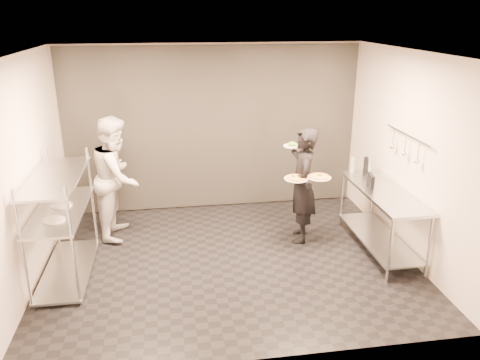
{
  "coord_description": "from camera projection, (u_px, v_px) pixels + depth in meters",
  "views": [
    {
      "loc": [
        -0.72,
        -5.7,
        3.28
      ],
      "look_at": [
        0.19,
        0.23,
        1.1
      ],
      "focal_mm": 35.0,
      "sensor_mm": 36.0,
      "label": 1
    }
  ],
  "objects": [
    {
      "name": "prep_counter",
      "position": [
        381.0,
        210.0,
        6.62
      ],
      "size": [
        0.6,
        1.8,
        0.92
      ],
      "color": "#B5B7BC",
      "rests_on": "ground"
    },
    {
      "name": "waiter",
      "position": [
        302.0,
        186.0,
        6.85
      ],
      "size": [
        0.54,
        0.7,
        1.72
      ],
      "primitive_type": "imported",
      "rotation": [
        0.0,
        0.0,
        -1.8
      ],
      "color": "black",
      "rests_on": "ground"
    },
    {
      "name": "pass_rack",
      "position": [
        62.0,
        220.0,
        5.95
      ],
      "size": [
        0.6,
        1.6,
        1.5
      ],
      "color": "#B5B7BC",
      "rests_on": "ground"
    },
    {
      "name": "chef",
      "position": [
        117.0,
        177.0,
        7.0
      ],
      "size": [
        0.8,
        0.98,
        1.85
      ],
      "primitive_type": "imported",
      "rotation": [
        0.0,
        0.0,
        1.45
      ],
      "color": "silver",
      "rests_on": "ground"
    },
    {
      "name": "pos_monitor",
      "position": [
        371.0,
        180.0,
        6.64
      ],
      "size": [
        0.09,
        0.25,
        0.18
      ],
      "primitive_type": "cube",
      "rotation": [
        0.0,
        0.0,
        -0.16
      ],
      "color": "black",
      "rests_on": "prep_counter"
    },
    {
      "name": "pizza_plate_far",
      "position": [
        319.0,
        177.0,
        6.59
      ],
      "size": [
        0.34,
        0.34,
        0.05
      ],
      "color": "silver",
      "rests_on": "waiter"
    },
    {
      "name": "bottle_dark",
      "position": [
        366.0,
        164.0,
        7.23
      ],
      "size": [
        0.07,
        0.07,
        0.24
      ],
      "primitive_type": "cylinder",
      "color": "black",
      "rests_on": "prep_counter"
    },
    {
      "name": "bottle_green",
      "position": [
        353.0,
        165.0,
        7.2
      ],
      "size": [
        0.07,
        0.07,
        0.24
      ],
      "primitive_type": "cylinder",
      "color": "gray",
      "rests_on": "prep_counter"
    },
    {
      "name": "room_shell",
      "position": [
        219.0,
        141.0,
        7.14
      ],
      "size": [
        5.0,
        4.0,
        2.8
      ],
      "color": "black",
      "rests_on": "ground"
    },
    {
      "name": "pizza_plate_near",
      "position": [
        296.0,
        178.0,
        6.57
      ],
      "size": [
        0.34,
        0.34,
        0.05
      ],
      "color": "silver",
      "rests_on": "waiter"
    },
    {
      "name": "bottle_clear",
      "position": [
        370.0,
        165.0,
        7.25
      ],
      "size": [
        0.06,
        0.06,
        0.19
      ],
      "primitive_type": "cylinder",
      "color": "gray",
      "rests_on": "prep_counter"
    },
    {
      "name": "utensil_rail",
      "position": [
        406.0,
        146.0,
        6.34
      ],
      "size": [
        0.07,
        1.2,
        0.31
      ],
      "color": "#B5B7BC",
      "rests_on": "room_shell"
    },
    {
      "name": "salad_plate",
      "position": [
        292.0,
        145.0,
        6.98
      ],
      "size": [
        0.27,
        0.27,
        0.07
      ],
      "color": "silver",
      "rests_on": "waiter"
    }
  ]
}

